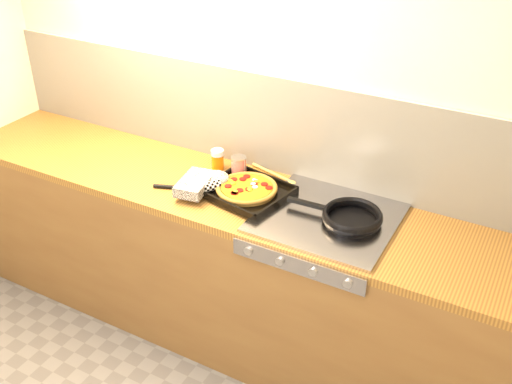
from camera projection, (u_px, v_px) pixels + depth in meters
The scene contains 9 objects.
room_shell at pixel (268, 124), 2.94m from camera, with size 3.20×3.20×3.20m.
counter_run at pixel (241, 269), 3.08m from camera, with size 3.20×0.62×0.90m.
stovetop at pixel (327, 218), 2.66m from camera, with size 0.60×0.56×0.02m, color #A2A1A7.
pizza_on_tray at pixel (233, 187), 2.82m from camera, with size 0.52×0.41×0.06m.
frying_pan at pixel (351, 217), 2.61m from camera, with size 0.44×0.27×0.04m.
tomato_can at pixel (239, 167), 2.97m from camera, with size 0.09×0.09×0.11m.
juice_glass at pixel (218, 159), 3.03m from camera, with size 0.08×0.08×0.11m.
wooden_spoon at pixel (278, 176), 2.98m from camera, with size 0.30×0.11×0.02m.
black_spatula at pixel (184, 188), 2.88m from camera, with size 0.28×0.15×0.02m.
Camera 1 is at (1.24, -1.00, 2.37)m, focal length 42.00 mm.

